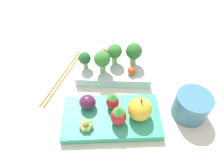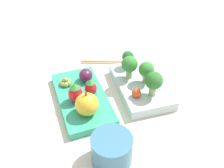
{
  "view_description": "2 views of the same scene",
  "coord_description": "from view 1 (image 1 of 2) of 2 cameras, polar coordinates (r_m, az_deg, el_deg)",
  "views": [
    {
      "loc": [
        0.03,
        -0.3,
        0.4
      ],
      "look_at": [
        -0.01,
        0.0,
        0.04
      ],
      "focal_mm": 32.0,
      "sensor_mm": 36.0,
      "label": 1
    },
    {
      "loc": [
        0.45,
        -0.09,
        0.42
      ],
      "look_at": [
        -0.01,
        0.0,
        0.04
      ],
      "focal_mm": 40.0,
      "sensor_mm": 36.0,
      "label": 2
    }
  ],
  "objects": [
    {
      "name": "ground_plane",
      "position": [
        0.5,
        0.91,
        -2.84
      ],
      "size": [
        4.0,
        4.0,
        0.0
      ],
      "primitive_type": "plane",
      "color": "beige"
    },
    {
      "name": "bento_box_savoury",
      "position": [
        0.54,
        0.38,
        4.52
      ],
      "size": [
        0.2,
        0.13,
        0.03
      ],
      "color": "silver",
      "rests_on": "ground_plane"
    },
    {
      "name": "bento_box_fruit",
      "position": [
        0.45,
        -0.46,
        -9.52
      ],
      "size": [
        0.23,
        0.14,
        0.02
      ],
      "color": "#33A87F",
      "rests_on": "ground_plane"
    },
    {
      "name": "broccoli_floret_0",
      "position": [
        0.51,
        -7.81,
        7.18
      ],
      "size": [
        0.03,
        0.03,
        0.05
      ],
      "color": "#93B770",
      "rests_on": "bento_box_savoury"
    },
    {
      "name": "broccoli_floret_1",
      "position": [
        0.51,
        6.26,
        9.12
      ],
      "size": [
        0.04,
        0.04,
        0.06
      ],
      "color": "#93B770",
      "rests_on": "bento_box_savoury"
    },
    {
      "name": "broccoli_floret_2",
      "position": [
        0.52,
        0.74,
        9.18
      ],
      "size": [
        0.04,
        0.04,
        0.06
      ],
      "color": "#93B770",
      "rests_on": "bento_box_savoury"
    },
    {
      "name": "broccoli_floret_3",
      "position": [
        0.49,
        -2.82,
        6.97
      ],
      "size": [
        0.04,
        0.04,
        0.06
      ],
      "color": "#93B770",
      "rests_on": "bento_box_savoury"
    },
    {
      "name": "cherry_tomato_0",
      "position": [
        0.51,
        5.67,
        3.81
      ],
      "size": [
        0.02,
        0.02,
        0.02
      ],
      "color": "#DB4C1E",
      "rests_on": "bento_box_savoury"
    },
    {
      "name": "cherry_tomato_1",
      "position": [
        0.55,
        -2.34,
        8.85
      ],
      "size": [
        0.02,
        0.02,
        0.02
      ],
      "color": "red",
      "rests_on": "bento_box_savoury"
    },
    {
      "name": "apple",
      "position": [
        0.43,
        7.96,
        -7.08
      ],
      "size": [
        0.05,
        0.05,
        0.06
      ],
      "color": "gold",
      "rests_on": "bento_box_fruit"
    },
    {
      "name": "strawberry_0",
      "position": [
        0.44,
        0.79,
        -5.07
      ],
      "size": [
        0.03,
        0.03,
        0.04
      ],
      "color": "red",
      "rests_on": "bento_box_fruit"
    },
    {
      "name": "strawberry_1",
      "position": [
        0.42,
        1.85,
        -9.1
      ],
      "size": [
        0.03,
        0.03,
        0.05
      ],
      "color": "red",
      "rests_on": "bento_box_fruit"
    },
    {
      "name": "plum",
      "position": [
        0.45,
        -7.01,
        -5.17
      ],
      "size": [
        0.04,
        0.03,
        0.03
      ],
      "color": "#511E42",
      "rests_on": "bento_box_fruit"
    },
    {
      "name": "grape_cluster",
      "position": [
        0.43,
        -7.44,
        -11.61
      ],
      "size": [
        0.03,
        0.03,
        0.02
      ],
      "color": "#8EA84C",
      "rests_on": "bento_box_fruit"
    },
    {
      "name": "drinking_cup",
      "position": [
        0.48,
        21.73,
        -5.75
      ],
      "size": [
        0.08,
        0.08,
        0.06
      ],
      "color": "teal",
      "rests_on": "ground_plane"
    },
    {
      "name": "chopsticks_pair",
      "position": [
        0.55,
        -13.81,
        2.27
      ],
      "size": [
        0.06,
        0.21,
        0.01
      ],
      "color": "#A37547",
      "rests_on": "ground_plane"
    }
  ]
}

